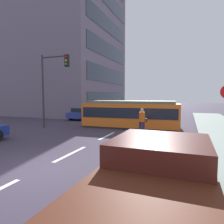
{
  "coord_description": "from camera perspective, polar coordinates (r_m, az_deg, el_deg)",
  "views": [
    {
      "loc": [
        4.53,
        -5.1,
        2.43
      ],
      "look_at": [
        -0.75,
        8.86,
        1.23
      ],
      "focal_mm": 32.18,
      "sensor_mm": 36.0,
      "label": 1
    }
  ],
  "objects": [
    {
      "name": "ground_plane",
      "position": [
        15.95,
        3.97,
        -4.16
      ],
      "size": [
        120.0,
        120.0,
        0.0
      ],
      "primitive_type": "plane",
      "color": "#3C3345"
    },
    {
      "name": "lane_stripe_1",
      "position": [
        8.77,
        -11.59,
        -11.54
      ],
      "size": [
        0.16,
        2.4,
        0.01
      ],
      "primitive_type": "cube",
      "color": "silver",
      "rests_on": "ground"
    },
    {
      "name": "lane_stripe_2",
      "position": [
        12.23,
        -1.47,
        -6.82
      ],
      "size": [
        0.16,
        2.4,
        0.01
      ],
      "primitive_type": "cube",
      "color": "silver",
      "rests_on": "ground"
    },
    {
      "name": "lane_stripe_3",
      "position": [
        21.45,
        8.38,
        -1.93
      ],
      "size": [
        0.16,
        2.4,
        0.01
      ],
      "primitive_type": "cube",
      "color": "silver",
      "rests_on": "ground"
    },
    {
      "name": "lane_stripe_4",
      "position": [
        27.32,
        11.07,
        -0.56
      ],
      "size": [
        0.16,
        2.4,
        0.01
      ],
      "primitive_type": "cube",
      "color": "silver",
      "rests_on": "ground"
    },
    {
      "name": "corner_building",
      "position": [
        32.31,
        -16.28,
        20.19
      ],
      "size": [
        17.31,
        14.66,
        22.4
      ],
      "color": "slate",
      "rests_on": "ground"
    },
    {
      "name": "streetcar_tram",
      "position": [
        15.43,
        5.47,
        -0.49
      ],
      "size": [
        7.27,
        2.82,
        2.05
      ],
      "color": "orange",
      "rests_on": "ground"
    },
    {
      "name": "city_bus",
      "position": [
        25.44,
        8.31,
        1.37
      ],
      "size": [
        2.68,
        5.12,
        1.77
      ],
      "color": "navy",
      "rests_on": "ground"
    },
    {
      "name": "pedestrian_crossing",
      "position": [
        12.35,
        8.53,
        -2.35
      ],
      "size": [
        0.51,
        0.36,
        1.67
      ],
      "color": "#2A274F",
      "rests_on": "ground"
    },
    {
      "name": "pickup_truck_parked",
      "position": [
        4.03,
        12.43,
        -19.36
      ],
      "size": [
        2.35,
        5.03,
        1.55
      ],
      "color": "#502213",
      "rests_on": "ground"
    },
    {
      "name": "parked_sedan_mid",
      "position": [
        21.46,
        -7.78,
        -0.25
      ],
      "size": [
        2.13,
        4.56,
        1.19
      ],
      "color": "navy",
      "rests_on": "ground"
    },
    {
      "name": "parked_sedan_far",
      "position": [
        27.18,
        -1.27,
        0.8
      ],
      "size": [
        2.13,
        4.26,
        1.19
      ],
      "color": "silver",
      "rests_on": "ground"
    },
    {
      "name": "parked_sedan_furthest",
      "position": [
        33.11,
        3.94,
        1.48
      ],
      "size": [
        2.09,
        4.08,
        1.19
      ],
      "color": "#376736",
      "rests_on": "ground"
    },
    {
      "name": "traffic_light_mast",
      "position": [
        15.64,
        -16.63,
        9.35
      ],
      "size": [
        2.37,
        0.33,
        5.47
      ],
      "color": "#333333",
      "rests_on": "ground"
    }
  ]
}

